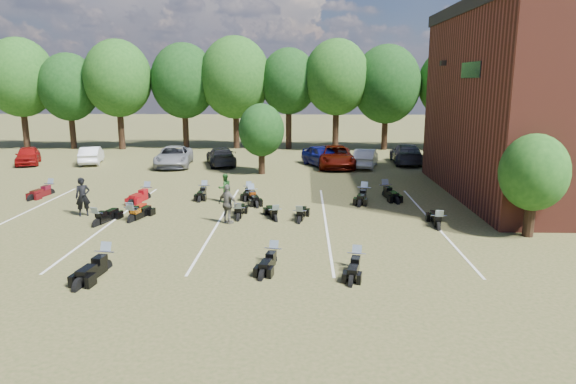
{
  "coord_description": "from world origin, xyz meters",
  "views": [
    {
      "loc": [
        0.95,
        -20.21,
        6.48
      ],
      "look_at": [
        0.21,
        4.0,
        1.2
      ],
      "focal_mm": 32.0,
      "sensor_mm": 36.0,
      "label": 1
    }
  ],
  "objects_px": {
    "motorcycle_7": "(132,221)",
    "motorcycle_14": "(51,194)",
    "car_4": "(323,156)",
    "person_grey": "(228,204)",
    "motorcycle_3": "(273,263)",
    "person_green": "(225,188)",
    "car_0": "(28,155)",
    "person_black": "(83,197)"
  },
  "relations": [
    {
      "from": "motorcycle_3",
      "to": "person_green",
      "type": "bearing_deg",
      "value": 119.98
    },
    {
      "from": "motorcycle_7",
      "to": "motorcycle_14",
      "type": "xyz_separation_m",
      "value": [
        -6.63,
        5.61,
        0.0
      ]
    },
    {
      "from": "person_grey",
      "to": "motorcycle_7",
      "type": "bearing_deg",
      "value": 30.02
    },
    {
      "from": "motorcycle_7",
      "to": "motorcycle_14",
      "type": "height_order",
      "value": "motorcycle_7"
    },
    {
      "from": "car_4",
      "to": "person_grey",
      "type": "bearing_deg",
      "value": -131.36
    },
    {
      "from": "motorcycle_14",
      "to": "person_grey",
      "type": "bearing_deg",
      "value": -17.21
    },
    {
      "from": "car_0",
      "to": "car_4",
      "type": "height_order",
      "value": "car_4"
    },
    {
      "from": "motorcycle_7",
      "to": "car_0",
      "type": "bearing_deg",
      "value": -45.66
    },
    {
      "from": "person_green",
      "to": "person_black",
      "type": "bearing_deg",
      "value": -9.18
    },
    {
      "from": "person_black",
      "to": "motorcycle_3",
      "type": "xyz_separation_m",
      "value": [
        9.65,
        -6.41,
        -0.95
      ]
    },
    {
      "from": "car_0",
      "to": "person_grey",
      "type": "xyz_separation_m",
      "value": [
        18.24,
        -16.57,
        0.23
      ]
    },
    {
      "from": "car_4",
      "to": "motorcycle_14",
      "type": "height_order",
      "value": "car_4"
    },
    {
      "from": "person_grey",
      "to": "car_0",
      "type": "bearing_deg",
      "value": -8.42
    },
    {
      "from": "motorcycle_3",
      "to": "person_black",
      "type": "bearing_deg",
      "value": 157.8
    },
    {
      "from": "car_4",
      "to": "person_green",
      "type": "distance_m",
      "value": 13.36
    },
    {
      "from": "person_green",
      "to": "person_grey",
      "type": "xyz_separation_m",
      "value": [
        0.78,
        -4.24,
        0.14
      ]
    },
    {
      "from": "car_4",
      "to": "person_black",
      "type": "height_order",
      "value": "person_black"
    },
    {
      "from": "car_0",
      "to": "motorcycle_7",
      "type": "bearing_deg",
      "value": -72.73
    },
    {
      "from": "person_grey",
      "to": "motorcycle_14",
      "type": "relative_size",
      "value": 0.82
    },
    {
      "from": "car_4",
      "to": "motorcycle_7",
      "type": "relative_size",
      "value": 2.03
    },
    {
      "from": "person_grey",
      "to": "motorcycle_14",
      "type": "xyz_separation_m",
      "value": [
        -11.26,
        5.92,
        -0.92
      ]
    },
    {
      "from": "motorcycle_7",
      "to": "motorcycle_3",
      "type": "bearing_deg",
      "value": 146.22
    },
    {
      "from": "motorcycle_3",
      "to": "motorcycle_14",
      "type": "height_order",
      "value": "motorcycle_14"
    },
    {
      "from": "car_4",
      "to": "person_green",
      "type": "bearing_deg",
      "value": -139.88
    },
    {
      "from": "car_4",
      "to": "person_grey",
      "type": "height_order",
      "value": "person_grey"
    },
    {
      "from": "person_green",
      "to": "motorcycle_14",
      "type": "height_order",
      "value": "person_green"
    },
    {
      "from": "car_0",
      "to": "person_black",
      "type": "bearing_deg",
      "value": -77.13
    },
    {
      "from": "person_black",
      "to": "person_green",
      "type": "height_order",
      "value": "person_black"
    },
    {
      "from": "motorcycle_14",
      "to": "motorcycle_7",
      "type": "bearing_deg",
      "value": -29.72
    },
    {
      "from": "car_4",
      "to": "motorcycle_3",
      "type": "bearing_deg",
      "value": -121.24
    },
    {
      "from": "motorcycle_3",
      "to": "motorcycle_14",
      "type": "xyz_separation_m",
      "value": [
        -13.66,
        11.14,
        0.0
      ]
    },
    {
      "from": "car_4",
      "to": "motorcycle_7",
      "type": "bearing_deg",
      "value": -145.4
    },
    {
      "from": "person_green",
      "to": "motorcycle_14",
      "type": "distance_m",
      "value": 10.64
    },
    {
      "from": "person_green",
      "to": "motorcycle_3",
      "type": "relative_size",
      "value": 0.76
    },
    {
      "from": "person_grey",
      "to": "motorcycle_14",
      "type": "distance_m",
      "value": 12.76
    },
    {
      "from": "motorcycle_14",
      "to": "person_black",
      "type": "bearing_deg",
      "value": -39.24
    },
    {
      "from": "person_grey",
      "to": "motorcycle_3",
      "type": "relative_size",
      "value": 0.89
    },
    {
      "from": "person_black",
      "to": "motorcycle_3",
      "type": "bearing_deg",
      "value": -59.23
    },
    {
      "from": "person_black",
      "to": "person_grey",
      "type": "distance_m",
      "value": 7.35
    },
    {
      "from": "motorcycle_7",
      "to": "car_4",
      "type": "bearing_deg",
      "value": -116.46
    },
    {
      "from": "person_green",
      "to": "motorcycle_3",
      "type": "bearing_deg",
      "value": 74.17
    },
    {
      "from": "person_green",
      "to": "motorcycle_7",
      "type": "distance_m",
      "value": 5.55
    }
  ]
}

